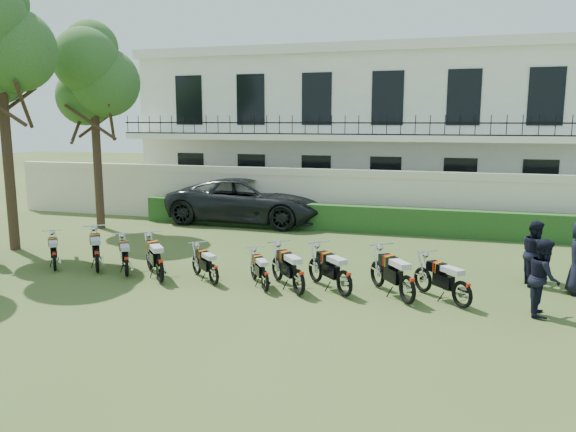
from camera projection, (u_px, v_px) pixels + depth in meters
name	position (u px, v px, depth m)	size (l,w,h in m)	color
ground	(281.00, 281.00, 14.90)	(100.00, 100.00, 0.00)	#314E1F
perimeter_wall	(341.00, 198.00, 22.26)	(30.00, 0.35, 2.30)	beige
hedge	(362.00, 219.00, 21.33)	(18.00, 0.60, 1.00)	#174217
building	(365.00, 130.00, 27.46)	(20.40, 9.60, 7.40)	white
tree_west_near	(93.00, 75.00, 21.14)	(3.40, 3.20, 7.90)	#473323
motorcycle_0	(54.00, 256.00, 15.71)	(1.23, 1.43, 0.98)	black
motorcycle_1	(97.00, 255.00, 15.53)	(1.33, 1.70, 1.12)	black
motorcycle_2	(126.00, 261.00, 15.14)	(1.16, 1.53, 1.00)	black
motorcycle_3	(160.00, 264.00, 14.55)	(1.44, 1.65, 1.14)	black
motorcycle_4	(214.00, 269.00, 14.37)	(1.32, 1.24, 0.94)	black
motorcycle_5	(265.00, 276.00, 13.82)	(1.01, 1.44, 0.92)	black
motorcycle_6	(299.00, 276.00, 13.50)	(1.36, 1.64, 1.11)	black
motorcycle_7	(345.00, 277.00, 13.40)	(1.48, 1.54, 1.11)	black
motorcycle_8	(408.00, 283.00, 12.86)	(1.31, 1.79, 1.16)	black
motorcycle_9	(462.00, 288.00, 12.60)	(1.42, 1.49, 1.07)	black
suv	(249.00, 201.00, 23.20)	(3.06, 6.63, 1.84)	black
officer_1	(544.00, 277.00, 12.14)	(0.83, 0.64, 1.70)	black
officer_4	(535.00, 253.00, 14.39)	(0.82, 0.64, 1.69)	black
officer_5	(534.00, 251.00, 14.82)	(0.95, 0.39, 1.62)	black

